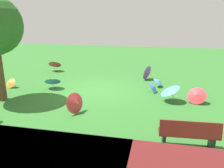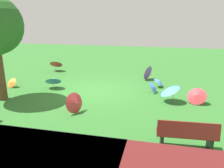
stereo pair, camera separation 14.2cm
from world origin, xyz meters
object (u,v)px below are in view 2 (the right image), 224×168
at_px(parasol_blue_0, 154,87).
at_px(parasol_red_1, 75,103).
at_px(parasol_orange_0, 11,83).
at_px(parasol_purple_1, 147,72).
at_px(parasol_red_0, 56,63).
at_px(park_bench, 187,135).
at_px(parasol_blue_1, 169,89).
at_px(parasol_red_4, 197,96).
at_px(parasol_blue_5, 53,80).
at_px(parasol_blue_3, 159,81).

distance_m(parasol_blue_0, parasol_red_1, 4.25).
height_order(parasol_orange_0, parasol_purple_1, parasol_purple_1).
height_order(parasol_blue_0, parasol_red_1, parasol_red_1).
xyz_separation_m(parasol_blue_0, parasol_red_0, (7.01, -3.28, 0.25)).
distance_m(park_bench, parasol_red_0, 11.51).
relative_size(parasol_orange_0, parasol_red_1, 0.76).
bearing_deg(parasol_red_0, parasol_blue_1, 150.36).
distance_m(parasol_blue_0, parasol_red_4, 2.12).
bearing_deg(park_bench, parasol_blue_0, -76.56).
height_order(parasol_orange_0, parasol_red_4, parasol_red_4).
distance_m(parasol_blue_0, parasol_blue_5, 5.22).
height_order(park_bench, parasol_blue_3, park_bench).
bearing_deg(parasol_orange_0, parasol_blue_3, -165.49).
xyz_separation_m(park_bench, parasol_blue_0, (1.15, -4.83, -0.17)).
distance_m(park_bench, parasol_red_4, 3.85).
xyz_separation_m(parasol_blue_5, parasol_red_4, (-7.04, 0.55, -0.08)).
bearing_deg(parasol_red_1, parasol_blue_3, -124.89).
bearing_deg(parasol_purple_1, parasol_blue_3, 119.63).
relative_size(parasol_blue_0, parasol_red_1, 0.81).
xyz_separation_m(parasol_blue_3, parasol_blue_5, (5.39, 1.55, 0.13)).
bearing_deg(parasol_red_0, park_bench, 135.16).
xyz_separation_m(parasol_red_1, parasol_blue_5, (2.41, -2.72, 0.03)).
bearing_deg(parasol_orange_0, parasol_blue_1, 178.79).
height_order(parasol_blue_1, parasol_red_0, parasol_red_0).
distance_m(parasol_blue_0, parasol_blue_1, 1.33).
height_order(park_bench, parasol_orange_0, park_bench).
distance_m(parasol_orange_0, parasol_red_1, 5.20).
bearing_deg(parasol_red_4, parasol_blue_3, -51.83).
height_order(parasol_blue_0, parasol_blue_3, parasol_blue_0).
xyz_separation_m(parasol_blue_3, parasol_red_1, (2.98, 4.27, 0.09)).
xyz_separation_m(parasol_red_1, parasol_red_4, (-4.62, -2.17, -0.05)).
distance_m(parasol_blue_1, parasol_blue_3, 2.22).
bearing_deg(parasol_red_1, parasol_blue_5, -48.41).
bearing_deg(parasol_blue_3, parasol_purple_1, -60.37).
relative_size(parasol_blue_1, parasol_purple_1, 1.14).
relative_size(parasol_blue_0, parasol_blue_3, 1.11).
bearing_deg(park_bench, parasol_orange_0, -24.40).
bearing_deg(parasol_blue_1, parasol_red_4, -177.18).
height_order(parasol_blue_3, parasol_purple_1, parasol_purple_1).
relative_size(parasol_red_0, parasol_blue_5, 0.94).
relative_size(parasol_blue_0, parasol_blue_1, 0.66).
relative_size(parasol_blue_0, parasol_blue_5, 0.66).
xyz_separation_m(parasol_orange_0, parasol_purple_1, (-6.84, -3.41, 0.18)).
bearing_deg(parasol_red_0, parasol_red_4, 153.95).
xyz_separation_m(parasol_blue_1, parasol_red_4, (-1.15, -0.06, -0.21)).
distance_m(parasol_orange_0, parasol_red_0, 4.25).
relative_size(parasol_blue_5, parasol_red_4, 1.09).
xyz_separation_m(parasol_red_0, parasol_red_1, (-4.23, 6.50, -0.13)).
bearing_deg(parasol_blue_5, parasol_purple_1, -146.97).
bearing_deg(parasol_orange_0, parasol_purple_1, -153.51).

